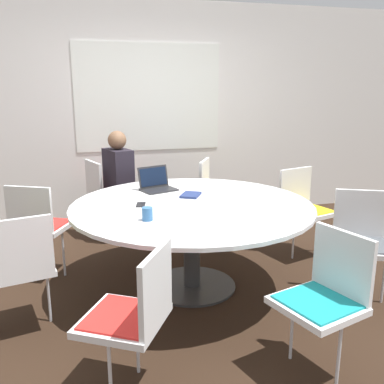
{
  "coord_description": "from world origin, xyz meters",
  "views": [
    {
      "loc": [
        -0.88,
        -3.29,
        1.7
      ],
      "look_at": [
        0.0,
        0.0,
        0.85
      ],
      "focal_mm": 40.0,
      "sensor_mm": 36.0,
      "label": 1
    }
  ],
  "objects": [
    {
      "name": "person_0",
      "position": [
        -0.46,
        1.35,
        0.72
      ],
      "size": [
        0.34,
        0.41,
        1.23
      ],
      "rotation": [
        0.0,
        0.0,
        5.05
      ],
      "color": "#231E28",
      "rests_on": "ground_plane"
    },
    {
      "name": "chair_1",
      "position": [
        -1.26,
        0.53,
        0.53
      ],
      "size": [
        0.58,
        0.57,
        0.88
      ],
      "rotation": [
        0.0,
        0.0,
        5.83
      ],
      "color": "white",
      "rests_on": "ground_plane"
    },
    {
      "name": "chair_4",
      "position": [
        0.46,
        -1.29,
        0.53
      ],
      "size": [
        0.53,
        0.54,
        0.88
      ],
      "rotation": [
        0.0,
        0.0,
        8.15
      ],
      "color": "white",
      "rests_on": "ground_plane"
    },
    {
      "name": "chair_2",
      "position": [
        -1.32,
        -0.38,
        0.53
      ],
      "size": [
        0.53,
        0.51,
        0.88
      ],
      "rotation": [
        0.0,
        0.0,
        6.52
      ],
      "color": "white",
      "rests_on": "ground_plane"
    },
    {
      "name": "conference_table",
      "position": [
        0.0,
        0.0,
        0.64
      ],
      "size": [
        2.0,
        2.0,
        0.75
      ],
      "color": "#333333",
      "rests_on": "ground_plane"
    },
    {
      "name": "cell_phone",
      "position": [
        -0.42,
        0.07,
        0.75
      ],
      "size": [
        0.1,
        0.15,
        0.01
      ],
      "color": "black",
      "rests_on": "conference_table"
    },
    {
      "name": "laptop",
      "position": [
        -0.2,
        0.56,
        0.8
      ],
      "size": [
        0.37,
        0.33,
        0.21
      ],
      "rotation": [
        0.0,
        0.0,
        0.34
      ],
      "color": "#232326",
      "rests_on": "conference_table"
    },
    {
      "name": "ground_plane",
      "position": [
        0.0,
        0.0,
        0.0
      ],
      "size": [
        16.0,
        16.0,
        0.0
      ],
      "primitive_type": "plane",
      "color": "black"
    },
    {
      "name": "chair_3",
      "position": [
        -0.64,
        -1.21,
        0.53
      ],
      "size": [
        0.59,
        0.59,
        0.88
      ],
      "rotation": [
        0.0,
        0.0,
        7.32
      ],
      "color": "white",
      "rests_on": "ground_plane"
    },
    {
      "name": "chair_0",
      "position": [
        -0.62,
        1.55,
        0.53
      ],
      "size": [
        0.54,
        0.55,
        0.88
      ],
      "rotation": [
        0.0,
        0.0,
        5.05
      ],
      "color": "white",
      "rests_on": "ground_plane"
    },
    {
      "name": "coffee_cup",
      "position": [
        -0.43,
        -0.35,
        0.79
      ],
      "size": [
        0.08,
        0.08,
        0.1
      ],
      "color": "#33669E",
      "rests_on": "conference_table"
    },
    {
      "name": "chair_5",
      "position": [
        1.27,
        -0.52,
        0.53
      ],
      "size": [
        0.58,
        0.57,
        0.88
      ],
      "rotation": [
        0.0,
        0.0,
        8.98
      ],
      "color": "white",
      "rests_on": "ground_plane"
    },
    {
      "name": "chair_7",
      "position": [
        0.6,
        1.23,
        0.53
      ],
      "size": [
        0.58,
        0.59,
        0.88
      ],
      "rotation": [
        0.0,
        0.0,
        10.49
      ],
      "color": "white",
      "rests_on": "ground_plane"
    },
    {
      "name": "chair_6",
      "position": [
        1.29,
        0.45,
        0.53
      ],
      "size": [
        0.54,
        0.53,
        0.88
      ],
      "rotation": [
        0.0,
        0.0,
        9.71
      ],
      "color": "white",
      "rests_on": "ground_plane"
    },
    {
      "name": "wall_back",
      "position": [
        0.0,
        2.1,
        1.35
      ],
      "size": [
        8.0,
        0.07,
        2.7
      ],
      "color": "silver",
      "rests_on": "ground_plane"
    },
    {
      "name": "spiral_notebook",
      "position": [
        0.05,
        0.25,
        0.76
      ],
      "size": [
        0.23,
        0.26,
        0.02
      ],
      "color": "navy",
      "rests_on": "conference_table"
    }
  ]
}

